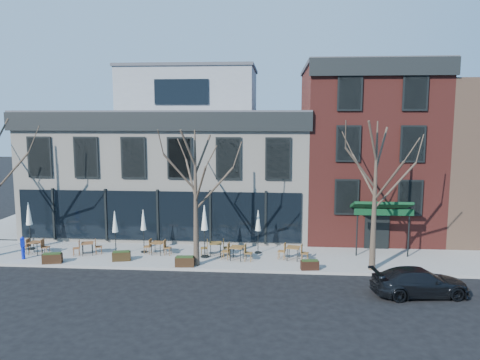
# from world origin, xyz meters

# --- Properties ---
(ground) EXTENTS (120.00, 120.00, 0.00)m
(ground) POSITION_xyz_m (0.00, 0.00, 0.00)
(ground) COLOR black
(ground) RESTS_ON ground
(sidewalk_front) EXTENTS (33.50, 4.70, 0.15)m
(sidewalk_front) POSITION_xyz_m (3.25, -2.15, 0.07)
(sidewalk_front) COLOR gray
(sidewalk_front) RESTS_ON ground
(sidewalk_side) EXTENTS (4.50, 12.00, 0.15)m
(sidewalk_side) POSITION_xyz_m (-11.25, 6.00, 0.07)
(sidewalk_side) COLOR gray
(sidewalk_side) RESTS_ON ground
(corner_building) EXTENTS (18.39, 10.39, 11.10)m
(corner_building) POSITION_xyz_m (0.07, 5.07, 4.72)
(corner_building) COLOR beige
(corner_building) RESTS_ON ground
(red_brick_building) EXTENTS (8.20, 11.78, 11.18)m
(red_brick_building) POSITION_xyz_m (13.00, 4.98, 5.64)
(red_brick_building) COLOR maroon
(red_brick_building) RESTS_ON ground
(tree_mid) EXTENTS (3.50, 3.55, 7.04)m
(tree_mid) POSITION_xyz_m (3.01, -3.90, 3.79)
(tree_mid) COLOR #382B21
(tree_mid) RESTS_ON sidewalk_front
(tree_right) EXTENTS (3.72, 3.77, 7.48)m
(tree_right) POSITION_xyz_m (12.01, -3.90, 4.02)
(tree_right) COLOR #382B21
(tree_right) RESTS_ON sidewalk_front
(parked_sedan) EXTENTS (4.43, 2.28, 1.23)m
(parked_sedan) POSITION_xyz_m (13.46, -6.90, 0.61)
(parked_sedan) COLOR black
(parked_sedan) RESTS_ON ground
(call_box) EXTENTS (0.26, 0.25, 1.27)m
(call_box) POSITION_xyz_m (-6.58, -3.62, 0.82)
(call_box) COLOR #0E20B7
(call_box) RESTS_ON sidewalk_front
(cafe_set_0) EXTENTS (1.63, 0.68, 0.86)m
(cafe_set_0) POSITION_xyz_m (-6.38, -2.68, 0.59)
(cafe_set_0) COLOR brown
(cafe_set_0) RESTS_ON sidewalk_front
(cafe_set_1) EXTENTS (1.64, 0.91, 0.84)m
(cafe_set_1) POSITION_xyz_m (-3.40, -2.57, 0.58)
(cafe_set_1) COLOR brown
(cafe_set_1) RESTS_ON sidewalk_front
(cafe_set_2) EXTENTS (1.64, 0.72, 0.84)m
(cafe_set_2) POSITION_xyz_m (0.50, -2.19, 0.58)
(cafe_set_2) COLOR brown
(cafe_set_2) RESTS_ON sidewalk_front
(cafe_set_3) EXTENTS (1.72, 0.76, 0.89)m
(cafe_set_3) POSITION_xyz_m (3.77, -2.15, 0.61)
(cafe_set_3) COLOR brown
(cafe_set_3) RESTS_ON sidewalk_front
(cafe_set_4) EXTENTS (1.77, 0.80, 0.91)m
(cafe_set_4) POSITION_xyz_m (5.03, -2.91, 0.62)
(cafe_set_4) COLOR brown
(cafe_set_4) RESTS_ON sidewalk_front
(cafe_set_5) EXTENTS (1.74, 0.81, 0.89)m
(cafe_set_5) POSITION_xyz_m (8.06, -2.66, 0.61)
(cafe_set_5) COLOR brown
(cafe_set_5) RESTS_ON sidewalk_front
(umbrella_0) EXTENTS (0.45, 0.45, 2.78)m
(umbrella_0) POSITION_xyz_m (-7.15, -1.78, 2.11)
(umbrella_0) COLOR black
(umbrella_0) RESTS_ON sidewalk_front
(umbrella_1) EXTENTS (0.40, 0.40, 2.52)m
(umbrella_1) POSITION_xyz_m (-1.78, -2.54, 1.93)
(umbrella_1) COLOR black
(umbrella_1) RESTS_ON sidewalk_front
(umbrella_2) EXTENTS (0.40, 0.40, 2.47)m
(umbrella_2) POSITION_xyz_m (-0.38, -1.86, 1.89)
(umbrella_2) COLOR black
(umbrella_2) RESTS_ON sidewalk_front
(umbrella_3) EXTENTS (0.47, 0.47, 2.92)m
(umbrella_3) POSITION_xyz_m (3.22, -2.51, 2.21)
(umbrella_3) COLOR black
(umbrella_3) RESTS_ON sidewalk_front
(umbrella_4) EXTENTS (0.40, 0.40, 2.47)m
(umbrella_4) POSITION_xyz_m (6.12, -1.50, 1.89)
(umbrella_4) COLOR black
(umbrella_4) RESTS_ON sidewalk_front
(planter_0) EXTENTS (1.05, 0.61, 0.55)m
(planter_0) POSITION_xyz_m (-4.65, -4.20, 0.43)
(planter_0) COLOR #311D10
(planter_0) RESTS_ON sidewalk_front
(planter_1) EXTENTS (1.02, 0.60, 0.54)m
(planter_1) POSITION_xyz_m (-1.15, -3.50, 0.42)
(planter_1) COLOR #2E210F
(planter_1) RESTS_ON sidewalk_front
(planter_2) EXTENTS (1.01, 0.46, 0.55)m
(planter_2) POSITION_xyz_m (2.44, -4.20, 0.42)
(planter_2) COLOR #321F10
(planter_2) RESTS_ON sidewalk_front
(planter_3) EXTENTS (0.95, 0.48, 0.51)m
(planter_3) POSITION_xyz_m (8.84, -4.20, 0.40)
(planter_3) COLOR black
(planter_3) RESTS_ON sidewalk_front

